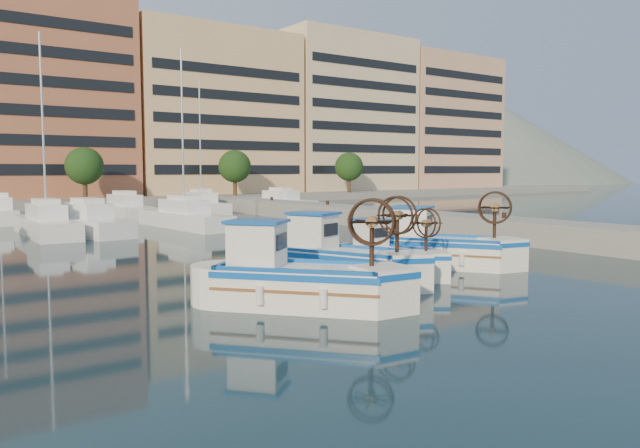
{
  "coord_description": "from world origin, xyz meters",
  "views": [
    {
      "loc": [
        -14.54,
        -15.32,
        3.8
      ],
      "look_at": [
        0.84,
        6.06,
        1.5
      ],
      "focal_mm": 35.0,
      "sensor_mm": 36.0,
      "label": 1
    }
  ],
  "objects": [
    {
      "name": "quay",
      "position": [
        13.0,
        8.0,
        0.6
      ],
      "size": [
        3.0,
        60.0,
        1.2
      ],
      "primitive_type": "cube",
      "color": "gray",
      "rests_on": "ground"
    },
    {
      "name": "fishing_boat_d",
      "position": [
        3.42,
        1.6,
        0.82
      ],
      "size": [
        4.13,
        4.89,
        2.99
      ],
      "rotation": [
        0.0,
        0.0,
        0.58
      ],
      "color": "white",
      "rests_on": "ground"
    },
    {
      "name": "fishing_boat_a",
      "position": [
        -5.17,
        -1.18,
        0.84
      ],
      "size": [
        4.53,
        4.84,
        3.05
      ],
      "rotation": [
        0.0,
        0.0,
        0.7
      ],
      "color": "white",
      "rests_on": "ground"
    },
    {
      "name": "fishing_boat_b",
      "position": [
        -1.91,
        1.02,
        0.82
      ],
      "size": [
        3.49,
        4.95,
        2.98
      ],
      "rotation": [
        0.0,
        0.0,
        0.38
      ],
      "color": "white",
      "rests_on": "ground"
    },
    {
      "name": "waterfront",
      "position": [
        9.23,
        65.04,
        11.1
      ],
      "size": [
        180.0,
        40.0,
        25.6
      ],
      "color": "gray",
      "rests_on": "ground"
    },
    {
      "name": "ground",
      "position": [
        0.0,
        0.0,
        0.0
      ],
      "size": [
        300.0,
        300.0,
        0.0
      ],
      "primitive_type": "plane",
      "color": "#18323E",
      "rests_on": "ground"
    },
    {
      "name": "hill_east",
      "position": [
        140.0,
        110.0,
        0.0
      ],
      "size": [
        160.0,
        160.0,
        50.0
      ],
      "primitive_type": "cone",
      "color": "slate",
      "rests_on": "ground"
    },
    {
      "name": "yacht_marina",
      "position": [
        -3.27,
        27.98,
        0.53
      ],
      "size": [
        36.11,
        22.37,
        11.5
      ],
      "color": "white",
      "rests_on": "ground"
    },
    {
      "name": "fishing_boat_c",
      "position": [
        0.61,
        1.5,
        0.69
      ],
      "size": [
        2.09,
        4.09,
        2.5
      ],
      "rotation": [
        0.0,
        0.0,
        0.12
      ],
      "color": "white",
      "rests_on": "ground"
    }
  ]
}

